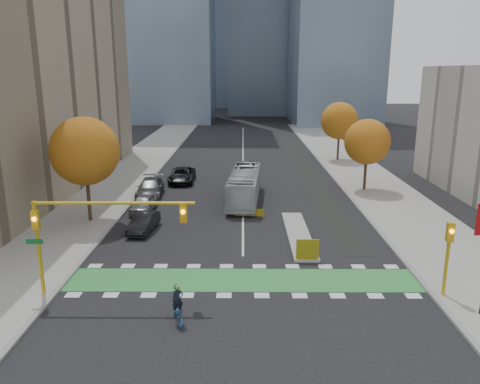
{
  "coord_description": "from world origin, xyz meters",
  "views": [
    {
      "loc": [
        -0.01,
        -22.94,
        11.51
      ],
      "look_at": [
        -0.22,
        9.84,
        3.0
      ],
      "focal_mm": 35.0,
      "sensor_mm": 36.0,
      "label": 1
    }
  ],
  "objects_px": {
    "tree_west": "(85,151)",
    "parked_car_c": "(150,188)",
    "tree_east_far": "(340,121)",
    "parked_car_b": "(144,222)",
    "traffic_signal_west": "(86,223)",
    "parked_car_d": "(182,175)",
    "hazard_board": "(307,249)",
    "cyclist": "(178,310)",
    "tree_east_near": "(367,142)",
    "bus": "(244,185)",
    "parked_car_a": "(143,203)",
    "traffic_signal_east": "(448,248)"
  },
  "relations": [
    {
      "from": "tree_west",
      "to": "cyclist",
      "type": "relative_size",
      "value": 4.28
    },
    {
      "from": "parked_car_d",
      "to": "parked_car_c",
      "type": "bearing_deg",
      "value": -112.32
    },
    {
      "from": "traffic_signal_west",
      "to": "parked_car_c",
      "type": "height_order",
      "value": "traffic_signal_west"
    },
    {
      "from": "hazard_board",
      "to": "tree_west",
      "type": "bearing_deg",
      "value": 154.01
    },
    {
      "from": "hazard_board",
      "to": "parked_car_d",
      "type": "height_order",
      "value": "parked_car_d"
    },
    {
      "from": "tree_east_near",
      "to": "traffic_signal_east",
      "type": "distance_m",
      "value": 22.66
    },
    {
      "from": "tree_east_far",
      "to": "parked_car_d",
      "type": "distance_m",
      "value": 23.16
    },
    {
      "from": "traffic_signal_west",
      "to": "parked_car_d",
      "type": "xyz_separation_m",
      "value": [
        1.43,
        26.05,
        -3.27
      ]
    },
    {
      "from": "tree_east_near",
      "to": "bus",
      "type": "xyz_separation_m",
      "value": [
        -11.87,
        -3.85,
        -3.4
      ]
    },
    {
      "from": "tree_west",
      "to": "parked_car_c",
      "type": "height_order",
      "value": "tree_west"
    },
    {
      "from": "parked_car_d",
      "to": "tree_west",
      "type": "bearing_deg",
      "value": -112.93
    },
    {
      "from": "tree_east_far",
      "to": "parked_car_b",
      "type": "distance_m",
      "value": 34.79
    },
    {
      "from": "hazard_board",
      "to": "parked_car_c",
      "type": "relative_size",
      "value": 0.25
    },
    {
      "from": "tree_east_far",
      "to": "parked_car_a",
      "type": "relative_size",
      "value": 1.84
    },
    {
      "from": "tree_west",
      "to": "parked_car_a",
      "type": "xyz_separation_m",
      "value": [
        3.62,
        2.78,
        -4.91
      ]
    },
    {
      "from": "tree_west",
      "to": "tree_east_far",
      "type": "xyz_separation_m",
      "value": [
        24.5,
        26.0,
        -0.38
      ]
    },
    {
      "from": "traffic_signal_west",
      "to": "cyclist",
      "type": "height_order",
      "value": "traffic_signal_west"
    },
    {
      "from": "bus",
      "to": "parked_car_b",
      "type": "xyz_separation_m",
      "value": [
        -7.46,
        -8.37,
        -0.79
      ]
    },
    {
      "from": "tree_west",
      "to": "parked_car_c",
      "type": "bearing_deg",
      "value": 67.44
    },
    {
      "from": "cyclist",
      "to": "parked_car_b",
      "type": "relative_size",
      "value": 0.46
    },
    {
      "from": "traffic_signal_west",
      "to": "parked_car_a",
      "type": "xyz_separation_m",
      "value": [
        -0.45,
        15.29,
        -3.33
      ]
    },
    {
      "from": "parked_car_a",
      "to": "parked_car_b",
      "type": "bearing_deg",
      "value": -75.07
    },
    {
      "from": "traffic_signal_east",
      "to": "bus",
      "type": "relative_size",
      "value": 0.39
    },
    {
      "from": "traffic_signal_west",
      "to": "parked_car_d",
      "type": "bearing_deg",
      "value": 86.86
    },
    {
      "from": "tree_east_far",
      "to": "cyclist",
      "type": "relative_size",
      "value": 3.98
    },
    {
      "from": "parked_car_a",
      "to": "bus",
      "type": "bearing_deg",
      "value": 24.67
    },
    {
      "from": "traffic_signal_east",
      "to": "cyclist",
      "type": "distance_m",
      "value": 13.96
    },
    {
      "from": "bus",
      "to": "parked_car_d",
      "type": "xyz_separation_m",
      "value": [
        -6.63,
        7.39,
        -0.7
      ]
    },
    {
      "from": "parked_car_a",
      "to": "traffic_signal_east",
      "type": "bearing_deg",
      "value": -35.92
    },
    {
      "from": "traffic_signal_west",
      "to": "parked_car_c",
      "type": "bearing_deg",
      "value": 92.37
    },
    {
      "from": "tree_east_near",
      "to": "traffic_signal_east",
      "type": "xyz_separation_m",
      "value": [
        -1.5,
        -22.51,
        -2.13
      ]
    },
    {
      "from": "tree_east_far",
      "to": "traffic_signal_west",
      "type": "relative_size",
      "value": 0.9
    },
    {
      "from": "traffic_signal_west",
      "to": "parked_car_c",
      "type": "xyz_separation_m",
      "value": [
        -0.84,
        20.29,
        -3.22
      ]
    },
    {
      "from": "traffic_signal_east",
      "to": "parked_car_a",
      "type": "height_order",
      "value": "traffic_signal_east"
    },
    {
      "from": "parked_car_a",
      "to": "hazard_board",
      "type": "bearing_deg",
      "value": -37.44
    },
    {
      "from": "tree_east_near",
      "to": "bus",
      "type": "height_order",
      "value": "tree_east_near"
    },
    {
      "from": "parked_car_b",
      "to": "parked_car_c",
      "type": "xyz_separation_m",
      "value": [
        -1.44,
        10.0,
        0.13
      ]
    },
    {
      "from": "hazard_board",
      "to": "tree_east_near",
      "type": "height_order",
      "value": "tree_east_near"
    },
    {
      "from": "traffic_signal_east",
      "to": "parked_car_b",
      "type": "relative_size",
      "value": 0.99
    },
    {
      "from": "parked_car_d",
      "to": "tree_east_far",
      "type": "bearing_deg",
      "value": 32.45
    },
    {
      "from": "hazard_board",
      "to": "tree_east_far",
      "type": "height_order",
      "value": "tree_east_far"
    },
    {
      "from": "tree_east_near",
      "to": "parked_car_b",
      "type": "xyz_separation_m",
      "value": [
        -19.33,
        -12.22,
        -4.18
      ]
    },
    {
      "from": "tree_east_far",
      "to": "parked_car_a",
      "type": "height_order",
      "value": "tree_east_far"
    },
    {
      "from": "cyclist",
      "to": "parked_car_d",
      "type": "bearing_deg",
      "value": 74.52
    },
    {
      "from": "traffic_signal_east",
      "to": "bus",
      "type": "distance_m",
      "value": 21.38
    },
    {
      "from": "parked_car_c",
      "to": "cyclist",
      "type": "bearing_deg",
      "value": -79.47
    },
    {
      "from": "traffic_signal_west",
      "to": "bus",
      "type": "distance_m",
      "value": 20.49
    },
    {
      "from": "traffic_signal_east",
      "to": "bus",
      "type": "height_order",
      "value": "traffic_signal_east"
    },
    {
      "from": "tree_east_near",
      "to": "parked_car_c",
      "type": "bearing_deg",
      "value": -173.9
    },
    {
      "from": "parked_car_b",
      "to": "parked_car_c",
      "type": "relative_size",
      "value": 0.74
    }
  ]
}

